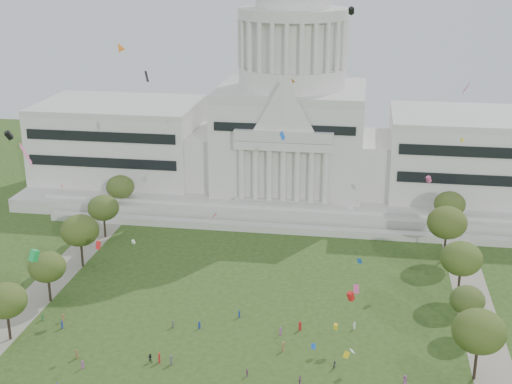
{
  "coord_description": "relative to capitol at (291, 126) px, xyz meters",
  "views": [
    {
      "loc": [
        22.73,
        -98.04,
        73.17
      ],
      "look_at": [
        0.0,
        45.0,
        24.0
      ],
      "focal_mm": 50.0,
      "sensor_mm": 36.0,
      "label": 1
    }
  ],
  "objects": [
    {
      "name": "path_right",
      "position": [
        48.0,
        -83.59,
        -22.28
      ],
      "size": [
        8.0,
        160.0,
        0.04
      ],
      "primitive_type": "cube",
      "color": "gray",
      "rests_on": "ground"
    },
    {
      "name": "kite_swarm",
      "position": [
        1.46,
        -103.87,
        5.54
      ],
      "size": [
        92.18,
        104.01,
        62.6
      ],
      "color": "yellow",
      "rests_on": "ground"
    },
    {
      "name": "row_tree_l_4",
      "position": [
        -44.08,
        -61.17,
        -12.9
      ],
      "size": [
        9.29,
        9.29,
        13.21
      ],
      "color": "black",
      "rests_on": "ground"
    },
    {
      "name": "row_tree_r_5",
      "position": [
        43.49,
        -43.4,
        -12.37
      ],
      "size": [
        9.82,
        9.82,
        13.96
      ],
      "color": "black",
      "rests_on": "ground"
    },
    {
      "name": "capitol",
      "position": [
        0.0,
        0.0,
        0.0
      ],
      "size": [
        160.0,
        64.5,
        91.3
      ],
      "color": "beige",
      "rests_on": "ground"
    },
    {
      "name": "row_tree_l_5",
      "position": [
        -45.22,
        -42.58,
        -13.88
      ],
      "size": [
        8.33,
        8.33,
        11.85
      ],
      "color": "black",
      "rests_on": "ground"
    },
    {
      "name": "row_tree_r_3",
      "position": [
        44.4,
        -79.1,
        -15.21
      ],
      "size": [
        7.01,
        7.01,
        9.98
      ],
      "color": "black",
      "rests_on": "ground"
    },
    {
      "name": "person_4",
      "position": [
        3.64,
        -101.8,
        -21.51
      ],
      "size": [
        0.85,
        1.05,
        1.58
      ],
      "primitive_type": "imported",
      "rotation": [
        0.0,
        0.0,
        5.15
      ],
      "color": "#994C8C",
      "rests_on": "ground"
    },
    {
      "name": "row_tree_l_3",
      "position": [
        -44.09,
        -79.67,
        -14.09
      ],
      "size": [
        8.12,
        8.12,
        11.55
      ],
      "color": "black",
      "rests_on": "ground"
    },
    {
      "name": "person_0",
      "position": [
        31.77,
        -100.24,
        -21.26
      ],
      "size": [
        1.19,
        1.17,
        2.06
      ],
      "primitive_type": "imported",
      "rotation": [
        0.0,
        0.0,
        5.53
      ],
      "color": "#994C8C",
      "rests_on": "ground"
    },
    {
      "name": "row_tree_r_2",
      "position": [
        44.17,
        -96.15,
        -12.64
      ],
      "size": [
        9.55,
        9.55,
        13.58
      ],
      "color": "black",
      "rests_on": "ground"
    },
    {
      "name": "row_tree_r_6",
      "position": [
        45.96,
        -25.46,
        -13.79
      ],
      "size": [
        8.42,
        8.42,
        11.97
      ],
      "color": "black",
      "rests_on": "ground"
    },
    {
      "name": "person_8",
      "position": [
        -15.09,
        -99.96,
        -21.42
      ],
      "size": [
        0.94,
        0.68,
        1.76
      ],
      "primitive_type": "imported",
      "rotation": [
        0.0,
        0.0,
        2.96
      ],
      "color": "#26262B",
      "rests_on": "ground"
    },
    {
      "name": "person_10",
      "position": [
        13.34,
        -102.89,
        -21.43
      ],
      "size": [
        0.87,
        1.14,
        1.73
      ],
      "primitive_type": "imported",
      "rotation": [
        0.0,
        0.0,
        1.92
      ],
      "color": "#994C8C",
      "rests_on": "ground"
    },
    {
      "name": "row_tree_l_2",
      "position": [
        -45.04,
        -96.29,
        -13.79
      ],
      "size": [
        8.42,
        8.42,
        11.97
      ],
      "color": "black",
      "rests_on": "ground"
    },
    {
      "name": "distant_crowd",
      "position": [
        -12.35,
        -98.61,
        -21.46
      ],
      "size": [
        64.8,
        39.83,
        1.94
      ],
      "color": "olive",
      "rests_on": "ground"
    },
    {
      "name": "row_tree_r_4",
      "position": [
        44.76,
        -63.55,
        -13.01
      ],
      "size": [
        9.19,
        9.19,
        13.06
      ],
      "color": "black",
      "rests_on": "ground"
    },
    {
      "name": "row_tree_l_6",
      "position": [
        -46.87,
        -24.45,
        -14.02
      ],
      "size": [
        8.19,
        8.19,
        11.64
      ],
      "color": "black",
      "rests_on": "ground"
    },
    {
      "name": "path_left",
      "position": [
        -48.0,
        -83.59,
        -22.28
      ],
      "size": [
        8.0,
        160.0,
        0.04
      ],
      "primitive_type": "cube",
      "color": "gray",
      "rests_on": "ground"
    },
    {
      "name": "person_2",
      "position": [
        19.21,
        -96.76,
        -21.51
      ],
      "size": [
        0.84,
        0.9,
        1.57
      ],
      "primitive_type": "imported",
      "rotation": [
        0.0,
        0.0,
        0.93
      ],
      "color": "#4C4C51",
      "rests_on": "ground"
    }
  ]
}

